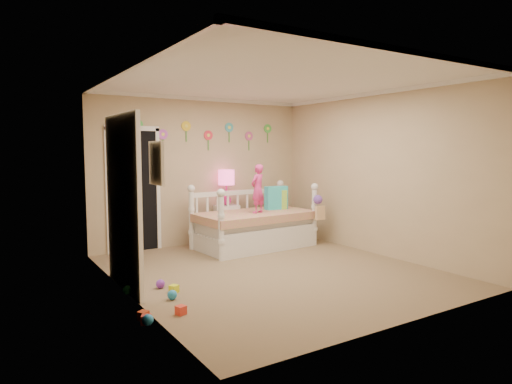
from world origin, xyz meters
TOP-DOWN VIEW (x-y plane):
  - floor at (0.00, 0.00)m, footprint 4.00×4.50m
  - ceiling at (0.00, 0.00)m, footprint 4.00×4.50m
  - back_wall at (0.00, 2.25)m, footprint 4.00×0.01m
  - left_wall at (-2.00, 0.00)m, footprint 0.01×4.50m
  - right_wall at (2.00, 0.00)m, footprint 0.01×4.50m
  - crown_molding at (0.00, 0.00)m, footprint 4.00×4.50m
  - daybed at (0.59, 1.44)m, footprint 2.10×1.22m
  - pillow_turquoise at (1.11, 1.53)m, footprint 0.42×0.16m
  - pillow_lime at (1.14, 1.56)m, footprint 0.38×0.29m
  - child at (0.58, 1.31)m, footprint 0.35×0.30m
  - nightstand at (0.39, 2.07)m, footprint 0.43×0.34m
  - table_lamp at (0.39, 2.07)m, footprint 0.29×0.29m
  - closet_doorway at (-1.25, 2.23)m, footprint 0.90×0.04m
  - flower_decals at (-0.09, 2.24)m, footprint 3.40×0.02m
  - mirror_closet at (-1.96, 0.30)m, footprint 0.07×1.30m
  - wall_picture at (-1.97, -0.90)m, footprint 0.05×0.34m
  - hanging_bag at (1.56, 0.89)m, footprint 0.20×0.16m
  - toy_scatter at (-1.75, -0.45)m, footprint 0.91×1.36m

SIDE VIEW (x-z plane):
  - floor at x=0.00m, z-range -0.01..0.01m
  - toy_scatter at x=-1.75m, z-range 0.00..0.11m
  - nightstand at x=0.39m, z-range 0.00..0.68m
  - daybed at x=0.59m, z-range 0.00..1.10m
  - hanging_bag at x=1.56m, z-range 0.49..0.85m
  - pillow_lime at x=1.14m, z-range 0.61..0.96m
  - pillow_turquoise at x=1.11m, z-range 0.61..1.03m
  - child at x=0.58m, z-range 0.61..1.44m
  - closet_doorway at x=-1.25m, z-range 0.00..2.07m
  - mirror_closet at x=-1.96m, z-range 0.00..2.10m
  - table_lamp at x=0.39m, z-range 0.78..1.43m
  - back_wall at x=0.00m, z-range 0.00..2.60m
  - left_wall at x=-2.00m, z-range 0.00..2.60m
  - right_wall at x=2.00m, z-range 0.00..2.60m
  - wall_picture at x=-1.97m, z-range 1.34..1.76m
  - flower_decals at x=-0.09m, z-range 1.69..2.19m
  - crown_molding at x=0.00m, z-range 2.54..2.60m
  - ceiling at x=0.00m, z-range 2.60..2.60m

